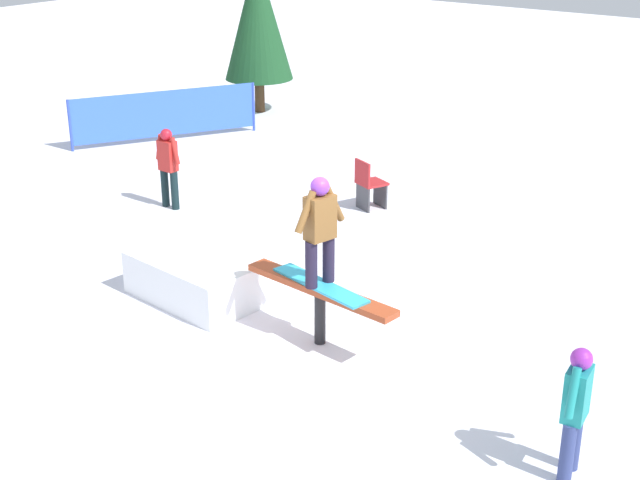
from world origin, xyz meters
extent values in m
plane|color=white|center=(0.00, 0.00, 0.00)|extent=(60.00, 60.00, 0.00)
cylinder|color=black|center=(0.00, 0.00, 0.34)|extent=(0.14, 0.14, 0.69)
cube|color=#A53F1E|center=(0.00, 0.00, 0.73)|extent=(2.24, 0.50, 0.08)
cube|color=white|center=(-2.08, 0.21, 0.30)|extent=(1.94, 1.67, 0.60)
cube|color=#2FB1D6|center=(0.00, 0.00, 0.78)|extent=(1.49, 0.58, 0.03)
cylinder|color=#231C32|center=(-0.03, -0.13, 1.09)|extent=(0.15, 0.15, 0.59)
cylinder|color=#231C32|center=(0.03, 0.13, 1.09)|extent=(0.15, 0.15, 0.59)
cube|color=brown|center=(0.00, 0.00, 1.65)|extent=(0.28, 0.39, 0.54)
cylinder|color=brown|center=(-0.05, -0.22, 1.78)|extent=(0.15, 0.32, 0.49)
cylinder|color=brown|center=(0.05, 0.22, 1.78)|extent=(0.15, 0.32, 0.49)
sphere|color=purple|center=(0.00, 0.00, 2.04)|extent=(0.22, 0.22, 0.22)
cylinder|color=black|center=(-4.89, 2.36, 0.34)|extent=(0.13, 0.13, 0.68)
cylinder|color=black|center=(-5.13, 2.37, 0.34)|extent=(0.13, 0.13, 0.68)
cube|color=red|center=(-5.01, 2.37, 0.94)|extent=(0.33, 0.21, 0.53)
cylinder|color=red|center=(-4.81, 2.36, 1.06)|extent=(0.19, 0.09, 0.47)
cylinder|color=red|center=(-5.21, 2.38, 1.06)|extent=(0.19, 0.09, 0.47)
sphere|color=red|center=(-5.01, 2.37, 1.31)|extent=(0.20, 0.20, 0.20)
cylinder|color=navy|center=(3.50, -0.82, 0.32)|extent=(0.14, 0.14, 0.64)
cylinder|color=navy|center=(3.47, -0.57, 0.32)|extent=(0.14, 0.14, 0.64)
cube|color=teal|center=(3.48, -0.69, 0.91)|extent=(0.24, 0.35, 0.52)
cylinder|color=teal|center=(3.51, -0.89, 1.02)|extent=(0.11, 0.23, 0.47)
cylinder|color=teal|center=(3.46, -0.49, 1.02)|extent=(0.11, 0.23, 0.47)
sphere|color=purple|center=(3.48, -0.69, 1.27)|extent=(0.21, 0.21, 0.21)
cube|color=#3F3F44|center=(-2.12, 4.60, 0.22)|extent=(0.38, 0.18, 0.44)
cube|color=#3F3F44|center=(-2.26, 4.27, 0.22)|extent=(0.38, 0.18, 0.44)
cube|color=#B32528|center=(-2.19, 4.43, 0.46)|extent=(0.58, 0.58, 0.04)
cube|color=#B32528|center=(-2.27, 4.25, 0.68)|extent=(0.42, 0.21, 0.40)
cylinder|color=blue|center=(-7.19, 7.13, 0.55)|extent=(0.06, 0.06, 1.10)
cylinder|color=blue|center=(-9.17, 3.58, 0.55)|extent=(0.06, 0.06, 1.10)
cube|color=blue|center=(-8.18, 5.36, 0.61)|extent=(1.99, 3.56, 0.99)
cylinder|color=#4C331E|center=(-8.23, 8.58, 0.41)|extent=(0.24, 0.24, 0.82)
cone|color=#194723|center=(-8.23, 8.58, 2.28)|extent=(1.64, 1.64, 2.92)
camera|label=1|loc=(5.81, -7.79, 5.32)|focal=50.00mm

